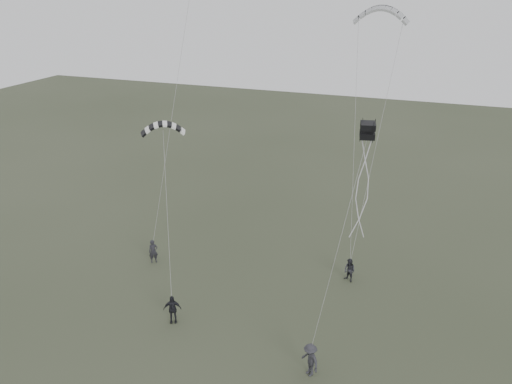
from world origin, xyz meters
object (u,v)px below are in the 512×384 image
(flyer_left, at_px, (153,251))
(kite_pale_large, at_px, (382,8))
(flyer_far, at_px, (310,360))
(kite_box, at_px, (368,130))
(flyer_center, at_px, (172,309))
(flyer_right, at_px, (350,270))
(kite_striped, at_px, (163,124))

(flyer_left, distance_m, kite_pale_large, 23.90)
(flyer_far, height_order, kite_box, kite_box)
(flyer_left, bearing_deg, flyer_center, -89.93)
(kite_box, bearing_deg, kite_pale_large, 84.22)
(flyer_right, height_order, flyer_center, flyer_center)
(flyer_left, xyz_separation_m, kite_pale_large, (14.09, 9.20, 16.97))
(flyer_left, height_order, kite_pale_large, kite_pale_large)
(kite_box, bearing_deg, flyer_center, 174.17)
(flyer_far, xyz_separation_m, kite_striped, (-11.97, 6.81, 10.10))
(kite_pale_large, xyz_separation_m, kite_striped, (-12.13, -9.79, -6.80))
(flyer_right, xyz_separation_m, kite_striped, (-12.35, -3.02, 10.22))
(flyer_right, bearing_deg, kite_striped, -134.95)
(flyer_center, height_order, kite_box, kite_box)
(flyer_far, height_order, kite_pale_large, kite_pale_large)
(kite_striped, bearing_deg, flyer_far, -60.62)
(flyer_far, relative_size, kite_striped, 0.70)
(flyer_left, distance_m, kite_striped, 10.37)
(kite_pale_large, bearing_deg, flyer_left, -148.79)
(kite_striped, relative_size, kite_box, 3.79)
(flyer_center, relative_size, kite_box, 2.54)
(flyer_far, height_order, kite_striped, kite_striped)
(flyer_center, relative_size, kite_striped, 0.67)
(flyer_center, relative_size, kite_pale_large, 0.50)
(kite_pale_large, bearing_deg, flyer_center, -123.52)
(flyer_left, bearing_deg, kite_box, -56.30)
(kite_pale_large, height_order, kite_box, kite_pale_large)
(flyer_center, distance_m, kite_pale_large, 24.51)
(flyer_right, distance_m, flyer_center, 12.62)
(flyer_far, bearing_deg, flyer_right, 127.10)
(flyer_left, relative_size, kite_box, 2.48)
(flyer_far, bearing_deg, kite_pale_large, 128.78)
(flyer_right, distance_m, kite_pale_large, 18.32)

